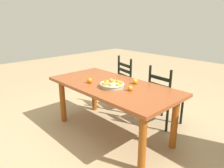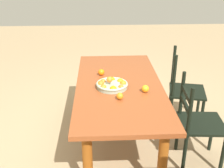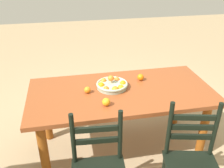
{
  "view_description": "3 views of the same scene",
  "coord_description": "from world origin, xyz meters",
  "px_view_note": "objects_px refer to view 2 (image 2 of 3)",
  "views": [
    {
      "loc": [
        1.92,
        -1.82,
        1.57
      ],
      "look_at": [
        0.08,
        -0.08,
        0.76
      ],
      "focal_mm": 33.52,
      "sensor_mm": 36.0,
      "label": 1
    },
    {
      "loc": [
        2.62,
        -0.2,
        1.92
      ],
      "look_at": [
        0.08,
        -0.08,
        0.76
      ],
      "focal_mm": 44.93,
      "sensor_mm": 36.0,
      "label": 2
    },
    {
      "loc": [
        0.51,
        2.08,
        1.92
      ],
      "look_at": [
        0.08,
        -0.08,
        0.76
      ],
      "focal_mm": 39.66,
      "sensor_mm": 36.0,
      "label": 3
    }
  ],
  "objects_px": {
    "orange_loose_2": "(145,89)",
    "fruit_bowl": "(112,85)",
    "orange_loose_1": "(101,72)",
    "orange_loose_0": "(120,96)",
    "chair_near_window": "(183,90)",
    "dining_table": "(119,93)",
    "chair_by_cabinet": "(198,124)"
  },
  "relations": [
    {
      "from": "orange_loose_2",
      "to": "fruit_bowl",
      "type": "bearing_deg",
      "value": -110.01
    },
    {
      "from": "orange_loose_1",
      "to": "fruit_bowl",
      "type": "bearing_deg",
      "value": 16.97
    },
    {
      "from": "fruit_bowl",
      "to": "orange_loose_1",
      "type": "relative_size",
      "value": 4.53
    },
    {
      "from": "orange_loose_0",
      "to": "orange_loose_2",
      "type": "height_order",
      "value": "orange_loose_2"
    },
    {
      "from": "fruit_bowl",
      "to": "orange_loose_1",
      "type": "bearing_deg",
      "value": -163.03
    },
    {
      "from": "chair_near_window",
      "to": "orange_loose_2",
      "type": "bearing_deg",
      "value": 148.4
    },
    {
      "from": "orange_loose_2",
      "to": "chair_near_window",
      "type": "bearing_deg",
      "value": 135.53
    },
    {
      "from": "dining_table",
      "to": "fruit_bowl",
      "type": "bearing_deg",
      "value": -44.31
    },
    {
      "from": "dining_table",
      "to": "orange_loose_2",
      "type": "height_order",
      "value": "orange_loose_2"
    },
    {
      "from": "chair_by_cabinet",
      "to": "orange_loose_2",
      "type": "bearing_deg",
      "value": 77.96
    },
    {
      "from": "dining_table",
      "to": "chair_near_window",
      "type": "distance_m",
      "value": 0.91
    },
    {
      "from": "orange_loose_0",
      "to": "orange_loose_2",
      "type": "distance_m",
      "value": 0.29
    },
    {
      "from": "fruit_bowl",
      "to": "orange_loose_0",
      "type": "distance_m",
      "value": 0.26
    },
    {
      "from": "dining_table",
      "to": "chair_by_cabinet",
      "type": "height_order",
      "value": "chair_by_cabinet"
    },
    {
      "from": "dining_table",
      "to": "orange_loose_2",
      "type": "xyz_separation_m",
      "value": [
        0.2,
        0.24,
        0.14
      ]
    },
    {
      "from": "dining_table",
      "to": "chair_near_window",
      "type": "bearing_deg",
      "value": 115.39
    },
    {
      "from": "orange_loose_1",
      "to": "orange_loose_2",
      "type": "distance_m",
      "value": 0.61
    },
    {
      "from": "chair_by_cabinet",
      "to": "orange_loose_0",
      "type": "relative_size",
      "value": 14.09
    },
    {
      "from": "chair_near_window",
      "to": "orange_loose_1",
      "type": "height_order",
      "value": "chair_near_window"
    },
    {
      "from": "dining_table",
      "to": "orange_loose_0",
      "type": "xyz_separation_m",
      "value": [
        0.33,
        -0.02,
        0.13
      ]
    },
    {
      "from": "dining_table",
      "to": "chair_near_window",
      "type": "xyz_separation_m",
      "value": [
        -0.38,
        0.81,
        -0.17
      ]
    },
    {
      "from": "dining_table",
      "to": "fruit_bowl",
      "type": "height_order",
      "value": "fruit_bowl"
    },
    {
      "from": "orange_loose_0",
      "to": "orange_loose_1",
      "type": "xyz_separation_m",
      "value": [
        -0.59,
        -0.16,
        0.0
      ]
    },
    {
      "from": "fruit_bowl",
      "to": "orange_loose_0",
      "type": "xyz_separation_m",
      "value": [
        0.25,
        0.06,
        0.0
      ]
    },
    {
      "from": "chair_by_cabinet",
      "to": "orange_loose_0",
      "type": "bearing_deg",
      "value": 93.67
    },
    {
      "from": "chair_near_window",
      "to": "orange_loose_1",
      "type": "bearing_deg",
      "value": 110.53
    },
    {
      "from": "chair_near_window",
      "to": "chair_by_cabinet",
      "type": "relative_size",
      "value": 1.04
    },
    {
      "from": "dining_table",
      "to": "orange_loose_1",
      "type": "xyz_separation_m",
      "value": [
        -0.25,
        -0.18,
        0.14
      ]
    },
    {
      "from": "dining_table",
      "to": "chair_by_cabinet",
      "type": "xyz_separation_m",
      "value": [
        0.35,
        0.75,
        -0.18
      ]
    },
    {
      "from": "chair_near_window",
      "to": "chair_by_cabinet",
      "type": "xyz_separation_m",
      "value": [
        0.73,
        -0.06,
        -0.02
      ]
    },
    {
      "from": "fruit_bowl",
      "to": "orange_loose_0",
      "type": "height_order",
      "value": "fruit_bowl"
    },
    {
      "from": "chair_near_window",
      "to": "orange_loose_2",
      "type": "relative_size",
      "value": 13.21
    }
  ]
}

